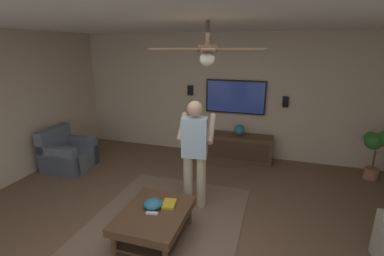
{
  "coord_description": "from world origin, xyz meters",
  "views": [
    {
      "loc": [
        -2.76,
        -1.09,
        2.38
      ],
      "look_at": [
        1.29,
        0.18,
        1.1
      ],
      "focal_mm": 25.8,
      "sensor_mm": 36.0,
      "label": 1
    }
  ],
  "objects_px": {
    "tv": "(235,97)",
    "book": "(169,204)",
    "person_standing": "(195,149)",
    "remote_white": "(152,213)",
    "remote_black": "(150,206)",
    "ceiling_fan": "(207,52)",
    "armchair": "(68,155)",
    "vase_round": "(239,130)",
    "potted_plant_tall": "(377,145)",
    "wall_speaker_left": "(285,102)",
    "wall_speaker_right": "(190,90)",
    "coffee_table": "(154,219)",
    "media_console": "(231,147)",
    "remote_grey": "(162,204)",
    "bowl": "(153,204)"
  },
  "relations": [
    {
      "from": "tv",
      "to": "book",
      "type": "xyz_separation_m",
      "value": [
        -2.93,
        0.36,
        -0.9
      ]
    },
    {
      "from": "person_standing",
      "to": "remote_white",
      "type": "height_order",
      "value": "person_standing"
    },
    {
      "from": "remote_black",
      "to": "ceiling_fan",
      "type": "bearing_deg",
      "value": 44.38
    },
    {
      "from": "armchair",
      "to": "book",
      "type": "relative_size",
      "value": 3.84
    },
    {
      "from": "tv",
      "to": "vase_round",
      "type": "relative_size",
      "value": 5.75
    },
    {
      "from": "armchair",
      "to": "potted_plant_tall",
      "type": "xyz_separation_m",
      "value": [
        1.25,
        -5.67,
        0.38
      ]
    },
    {
      "from": "wall_speaker_left",
      "to": "potted_plant_tall",
      "type": "bearing_deg",
      "value": -105.26
    },
    {
      "from": "armchair",
      "to": "wall_speaker_right",
      "type": "xyz_separation_m",
      "value": [
        1.69,
        -2.03,
        1.13
      ]
    },
    {
      "from": "wall_speaker_right",
      "to": "ceiling_fan",
      "type": "relative_size",
      "value": 0.19
    },
    {
      "from": "armchair",
      "to": "coffee_table",
      "type": "bearing_deg",
      "value": -31.78
    },
    {
      "from": "tv",
      "to": "book",
      "type": "distance_m",
      "value": 3.09
    },
    {
      "from": "armchair",
      "to": "media_console",
      "type": "relative_size",
      "value": 0.5
    },
    {
      "from": "potted_plant_tall",
      "to": "vase_round",
      "type": "distance_m",
      "value": 2.49
    },
    {
      "from": "person_standing",
      "to": "ceiling_fan",
      "type": "bearing_deg",
      "value": -162.21
    },
    {
      "from": "remote_grey",
      "to": "wall_speaker_right",
      "type": "bearing_deg",
      "value": 146.68
    },
    {
      "from": "remote_white",
      "to": "book",
      "type": "bearing_deg",
      "value": 51.47
    },
    {
      "from": "coffee_table",
      "to": "remote_white",
      "type": "relative_size",
      "value": 6.67
    },
    {
      "from": "media_console",
      "to": "remote_grey",
      "type": "bearing_deg",
      "value": -9.17
    },
    {
      "from": "tv",
      "to": "remote_white",
      "type": "height_order",
      "value": "tv"
    },
    {
      "from": "tv",
      "to": "book",
      "type": "relative_size",
      "value": 5.75
    },
    {
      "from": "wall_speaker_right",
      "to": "ceiling_fan",
      "type": "bearing_deg",
      "value": -159.14
    },
    {
      "from": "person_standing",
      "to": "ceiling_fan",
      "type": "height_order",
      "value": "ceiling_fan"
    },
    {
      "from": "armchair",
      "to": "wall_speaker_right",
      "type": "bearing_deg",
      "value": 37.33
    },
    {
      "from": "person_standing",
      "to": "remote_grey",
      "type": "height_order",
      "value": "person_standing"
    },
    {
      "from": "person_standing",
      "to": "remote_white",
      "type": "relative_size",
      "value": 10.93
    },
    {
      "from": "armchair",
      "to": "wall_speaker_left",
      "type": "bearing_deg",
      "value": 20.16
    },
    {
      "from": "potted_plant_tall",
      "to": "bowl",
      "type": "distance_m",
      "value": 4.11
    },
    {
      "from": "wall_speaker_right",
      "to": "person_standing",
      "type": "bearing_deg",
      "value": -160.67
    },
    {
      "from": "remote_white",
      "to": "ceiling_fan",
      "type": "height_order",
      "value": "ceiling_fan"
    },
    {
      "from": "media_console",
      "to": "remote_black",
      "type": "distance_m",
      "value": 2.86
    },
    {
      "from": "coffee_table",
      "to": "wall_speaker_right",
      "type": "height_order",
      "value": "wall_speaker_right"
    },
    {
      "from": "remote_black",
      "to": "wall_speaker_left",
      "type": "distance_m",
      "value": 3.55
    },
    {
      "from": "vase_round",
      "to": "wall_speaker_right",
      "type": "height_order",
      "value": "wall_speaker_right"
    },
    {
      "from": "remote_black",
      "to": "ceiling_fan",
      "type": "height_order",
      "value": "ceiling_fan"
    },
    {
      "from": "remote_black",
      "to": "remote_grey",
      "type": "relative_size",
      "value": 1.0
    },
    {
      "from": "person_standing",
      "to": "remote_black",
      "type": "height_order",
      "value": "person_standing"
    },
    {
      "from": "potted_plant_tall",
      "to": "remote_grey",
      "type": "bearing_deg",
      "value": 129.58
    },
    {
      "from": "wall_speaker_left",
      "to": "ceiling_fan",
      "type": "xyz_separation_m",
      "value": [
        -2.98,
        0.89,
        1.04
      ]
    },
    {
      "from": "person_standing",
      "to": "wall_speaker_left",
      "type": "distance_m",
      "value": 2.58
    },
    {
      "from": "bowl",
      "to": "tv",
      "type": "bearing_deg",
      "value": -9.85
    },
    {
      "from": "book",
      "to": "wall_speaker_left",
      "type": "bearing_deg",
      "value": -35.41
    },
    {
      "from": "armchair",
      "to": "person_standing",
      "type": "xyz_separation_m",
      "value": [
        -0.54,
        -2.82,
        0.65
      ]
    },
    {
      "from": "media_console",
      "to": "bowl",
      "type": "bearing_deg",
      "value": -10.68
    },
    {
      "from": "potted_plant_tall",
      "to": "wall_speaker_left",
      "type": "relative_size",
      "value": 4.34
    },
    {
      "from": "person_standing",
      "to": "vase_round",
      "type": "height_order",
      "value": "person_standing"
    },
    {
      "from": "coffee_table",
      "to": "tv",
      "type": "xyz_separation_m",
      "value": [
        3.12,
        -0.48,
        1.03
      ]
    },
    {
      "from": "potted_plant_tall",
      "to": "media_console",
      "type": "bearing_deg",
      "value": 85.97
    },
    {
      "from": "vase_round",
      "to": "wall_speaker_left",
      "type": "relative_size",
      "value": 1.0
    },
    {
      "from": "book",
      "to": "wall_speaker_right",
      "type": "height_order",
      "value": "wall_speaker_right"
    },
    {
      "from": "potted_plant_tall",
      "to": "book",
      "type": "bearing_deg",
      "value": 130.02
    }
  ]
}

